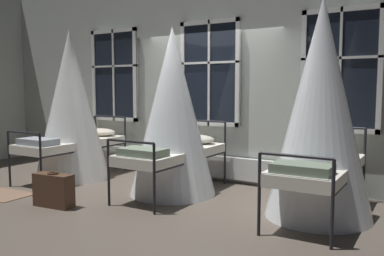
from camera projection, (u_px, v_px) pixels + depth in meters
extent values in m
plane|color=brown|center=(178.00, 192.00, 6.23)|extent=(18.48, 18.48, 0.00)
cube|color=#B2B7AD|center=(212.00, 75.00, 6.99)|extent=(9.90, 0.10, 3.59)
cube|color=black|center=(114.00, 75.00, 7.98)|extent=(1.12, 0.02, 1.76)
cube|color=silver|center=(115.00, 119.00, 8.06)|extent=(1.12, 0.06, 0.07)
cube|color=silver|center=(113.00, 31.00, 7.90)|extent=(1.12, 0.06, 0.07)
cube|color=silver|center=(94.00, 76.00, 8.25)|extent=(0.07, 0.06, 1.76)
cube|color=silver|center=(135.00, 75.00, 7.71)|extent=(0.07, 0.06, 1.76)
cube|color=silver|center=(114.00, 75.00, 7.98)|extent=(0.04, 0.06, 1.76)
cube|color=silver|center=(114.00, 66.00, 7.96)|extent=(1.12, 0.06, 0.04)
cube|color=black|center=(209.00, 73.00, 6.90)|extent=(1.12, 0.02, 1.76)
cube|color=silver|center=(209.00, 123.00, 6.98)|extent=(1.12, 0.06, 0.07)
cube|color=silver|center=(210.00, 22.00, 6.82)|extent=(1.12, 0.06, 0.07)
cube|color=silver|center=(183.00, 74.00, 7.17)|extent=(0.07, 0.06, 1.76)
cube|color=silver|center=(238.00, 73.00, 6.63)|extent=(0.07, 0.06, 1.76)
cube|color=silver|center=(209.00, 73.00, 6.90)|extent=(0.04, 0.06, 1.76)
cube|color=silver|center=(209.00, 63.00, 6.88)|extent=(1.12, 0.06, 0.04)
cube|color=black|center=(340.00, 71.00, 5.81)|extent=(1.12, 0.02, 1.76)
cube|color=silver|center=(338.00, 130.00, 5.90)|extent=(1.12, 0.06, 0.07)
cube|color=silver|center=(342.00, 9.00, 5.73)|extent=(1.12, 0.06, 0.07)
cube|color=silver|center=(303.00, 71.00, 6.08)|extent=(0.07, 0.06, 1.76)
cube|color=silver|center=(381.00, 70.00, 5.55)|extent=(0.07, 0.06, 1.76)
cube|color=silver|center=(340.00, 71.00, 5.81)|extent=(0.04, 0.06, 1.76)
cube|color=silver|center=(341.00, 58.00, 5.80)|extent=(1.12, 0.06, 0.04)
cube|color=silver|center=(208.00, 165.00, 7.03)|extent=(4.82, 0.10, 0.36)
cylinder|color=black|center=(96.00, 141.00, 8.19)|extent=(0.04, 0.04, 1.02)
cylinder|color=black|center=(125.00, 144.00, 7.80)|extent=(0.04, 0.04, 1.02)
cylinder|color=black|center=(9.00, 159.00, 6.54)|extent=(0.04, 0.04, 0.89)
cylinder|color=black|center=(41.00, 163.00, 6.15)|extent=(0.04, 0.04, 0.89)
cylinder|color=black|center=(57.00, 146.00, 7.36)|extent=(0.04, 1.94, 0.03)
cylinder|color=black|center=(88.00, 150.00, 6.97)|extent=(0.04, 1.94, 0.03)
cylinder|color=black|center=(110.00, 117.00, 7.95)|extent=(0.75, 0.03, 0.03)
cylinder|color=black|center=(23.00, 132.00, 6.30)|extent=(0.75, 0.03, 0.03)
cube|color=silver|center=(72.00, 144.00, 7.16)|extent=(0.78, 1.96, 0.14)
ellipsoid|color=beige|center=(101.00, 132.00, 7.77)|extent=(0.58, 0.40, 0.14)
cube|color=#8C939E|center=(38.00, 142.00, 6.54)|extent=(0.62, 0.36, 0.10)
cone|color=white|center=(71.00, 105.00, 7.09)|extent=(1.27, 1.27, 2.57)
cylinder|color=black|center=(186.00, 150.00, 7.11)|extent=(0.04, 0.04, 1.02)
cylinder|color=black|center=(225.00, 153.00, 6.72)|extent=(0.04, 0.04, 1.02)
cylinder|color=black|center=(109.00, 173.00, 5.47)|extent=(0.04, 0.04, 0.89)
cylinder|color=black|center=(154.00, 179.00, 5.08)|extent=(0.04, 0.04, 0.89)
cylinder|color=black|center=(152.00, 156.00, 6.28)|extent=(0.04, 1.94, 0.03)
cylinder|color=black|center=(195.00, 161.00, 5.90)|extent=(0.04, 1.94, 0.03)
cylinder|color=black|center=(205.00, 121.00, 6.87)|extent=(0.75, 0.03, 0.03)
cylinder|color=black|center=(130.00, 142.00, 5.23)|extent=(0.75, 0.03, 0.03)
cube|color=silver|center=(173.00, 154.00, 6.08)|extent=(0.78, 1.96, 0.14)
ellipsoid|color=#B7B2A3|center=(198.00, 139.00, 6.69)|extent=(0.58, 0.40, 0.14)
cube|color=slate|center=(143.00, 152.00, 5.47)|extent=(0.62, 0.36, 0.10)
cone|color=white|center=(173.00, 111.00, 6.02)|extent=(1.27, 1.27, 2.45)
cylinder|color=black|center=(309.00, 161.00, 6.00)|extent=(0.04, 0.04, 1.02)
cylinder|color=black|center=(364.00, 166.00, 5.61)|extent=(0.04, 0.04, 1.02)
cylinder|color=black|center=(259.00, 195.00, 4.35)|extent=(0.04, 0.04, 0.89)
cylinder|color=black|center=(333.00, 205.00, 3.96)|extent=(0.04, 0.04, 0.89)
cylinder|color=black|center=(288.00, 171.00, 5.17)|extent=(0.04, 1.94, 0.03)
cylinder|color=black|center=(351.00, 178.00, 4.78)|extent=(0.04, 1.94, 0.03)
cylinder|color=black|center=(337.00, 127.00, 5.76)|extent=(0.75, 0.03, 0.03)
cylinder|color=black|center=(295.00, 156.00, 4.11)|extent=(0.75, 0.03, 0.03)
cube|color=silver|center=(319.00, 168.00, 4.97)|extent=(0.78, 1.96, 0.14)
ellipsoid|color=silver|center=(332.00, 149.00, 5.58)|extent=(0.58, 0.40, 0.14)
cube|color=slate|center=(302.00, 168.00, 4.35)|extent=(0.62, 0.36, 0.10)
cone|color=white|center=(320.00, 109.00, 4.90)|extent=(1.27, 1.27, 2.65)
cube|color=brown|center=(3.00, 195.00, 6.05)|extent=(0.82, 0.58, 0.01)
cube|color=#472D1E|center=(54.00, 190.00, 5.44)|extent=(0.58, 0.25, 0.44)
cube|color=tan|center=(59.00, 189.00, 5.54)|extent=(0.50, 0.06, 0.03)
torus|color=#472D1E|center=(53.00, 173.00, 5.42)|extent=(0.16, 0.16, 0.02)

